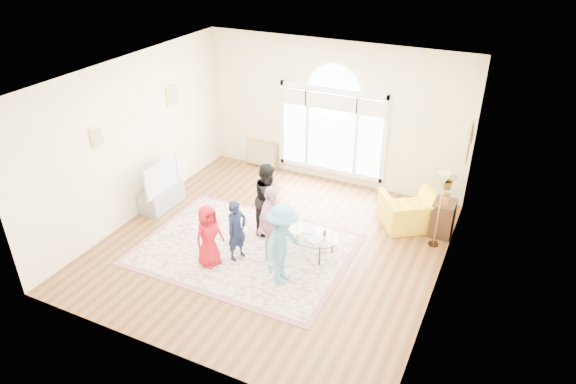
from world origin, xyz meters
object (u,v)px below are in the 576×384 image
at_px(tv_console, 162,197).
at_px(television, 159,174).
at_px(area_rug, 245,249).
at_px(armchair, 410,212).
at_px(coffee_table, 308,234).

bearing_deg(tv_console, television, -0.00).
distance_m(tv_console, television, 0.54).
height_order(area_rug, armchair, armchair).
height_order(tv_console, armchair, armchair).
bearing_deg(coffee_table, television, -174.36).
distance_m(television, armchair, 5.13).
relative_size(coffee_table, armchair, 1.23).
distance_m(area_rug, tv_console, 2.47).
bearing_deg(television, coffee_table, -3.82).
height_order(area_rug, television, television).
distance_m(area_rug, coffee_table, 1.24).
height_order(coffee_table, armchair, armchair).
relative_size(tv_console, television, 0.88).
xyz_separation_m(area_rug, television, (-2.36, 0.66, 0.74)).
distance_m(tv_console, armchair, 5.12).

